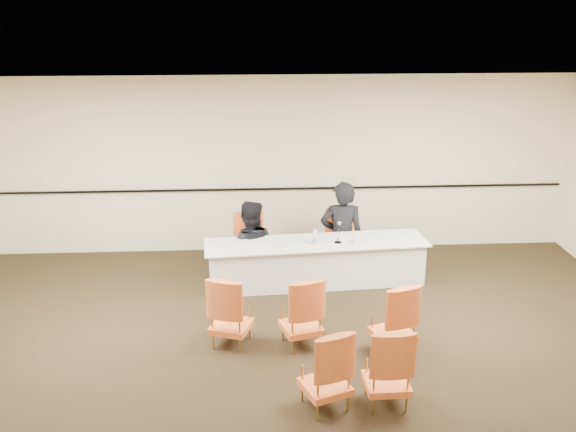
{
  "coord_description": "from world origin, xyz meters",
  "views": [
    {
      "loc": [
        -0.44,
        -6.48,
        4.15
      ],
      "look_at": [
        0.09,
        2.6,
        1.07
      ],
      "focal_mm": 40.0,
      "sensor_mm": 36.0,
      "label": 1
    }
  ],
  "objects_px": {
    "panelist_second_chair": "(250,245)",
    "aud_chair_front_right": "(394,318)",
    "panelist_second": "(250,253)",
    "coffee_cup": "(355,240)",
    "panelist_main": "(342,239)",
    "water_bottle": "(315,236)",
    "drinking_glass": "(317,242)",
    "aud_chair_front_left": "(231,310)",
    "aud_chair_front_mid": "(301,311)",
    "panelist_main_chair": "(342,240)",
    "microphone": "(338,234)",
    "aud_chair_back_mid": "(325,368)",
    "panel_table": "(316,263)",
    "aud_chair_back_right": "(387,365)"
  },
  "relations": [
    {
      "from": "panel_table",
      "to": "aud_chair_front_left",
      "type": "relative_size",
      "value": 3.54
    },
    {
      "from": "aud_chair_back_mid",
      "to": "aud_chair_back_right",
      "type": "relative_size",
      "value": 1.0
    },
    {
      "from": "aud_chair_front_mid",
      "to": "aud_chair_front_left",
      "type": "bearing_deg",
      "value": 158.75
    },
    {
      "from": "panelist_second",
      "to": "coffee_cup",
      "type": "distance_m",
      "value": 1.72
    },
    {
      "from": "panelist_second_chair",
      "to": "aud_chair_front_right",
      "type": "distance_m",
      "value": 3.08
    },
    {
      "from": "microphone",
      "to": "drinking_glass",
      "type": "distance_m",
      "value": 0.34
    },
    {
      "from": "aud_chair_back_mid",
      "to": "panelist_second_chair",
      "type": "bearing_deg",
      "value": 80.89
    },
    {
      "from": "aud_chair_back_mid",
      "to": "aud_chair_back_right",
      "type": "height_order",
      "value": "same"
    },
    {
      "from": "water_bottle",
      "to": "coffee_cup",
      "type": "distance_m",
      "value": 0.6
    },
    {
      "from": "panel_table",
      "to": "water_bottle",
      "type": "xyz_separation_m",
      "value": [
        -0.02,
        -0.07,
        0.45
      ]
    },
    {
      "from": "panelist_second",
      "to": "drinking_glass",
      "type": "height_order",
      "value": "panelist_second"
    },
    {
      "from": "microphone",
      "to": "drinking_glass",
      "type": "relative_size",
      "value": 2.96
    },
    {
      "from": "panelist_second",
      "to": "coffee_cup",
      "type": "bearing_deg",
      "value": 162.67
    },
    {
      "from": "panelist_main_chair",
      "to": "aud_chair_front_left",
      "type": "distance_m",
      "value": 2.9
    },
    {
      "from": "microphone",
      "to": "aud_chair_front_right",
      "type": "bearing_deg",
      "value": -64.74
    },
    {
      "from": "drinking_glass",
      "to": "aud_chair_front_mid",
      "type": "xyz_separation_m",
      "value": [
        -0.37,
        -1.72,
        -0.25
      ]
    },
    {
      "from": "aud_chair_front_left",
      "to": "aud_chair_front_mid",
      "type": "height_order",
      "value": "same"
    },
    {
      "from": "panelist_main_chair",
      "to": "coffee_cup",
      "type": "bearing_deg",
      "value": -85.14
    },
    {
      "from": "panelist_second_chair",
      "to": "aud_chair_back_mid",
      "type": "relative_size",
      "value": 1.0
    },
    {
      "from": "panelist_main",
      "to": "aud_chair_front_mid",
      "type": "relative_size",
      "value": 2.02
    },
    {
      "from": "panelist_second_chair",
      "to": "aud_chair_front_right",
      "type": "height_order",
      "value": "same"
    },
    {
      "from": "aud_chair_back_mid",
      "to": "panelist_main_chair",
      "type": "bearing_deg",
      "value": 58.06
    },
    {
      "from": "drinking_glass",
      "to": "aud_chair_back_mid",
      "type": "xyz_separation_m",
      "value": [
        -0.22,
        -3.03,
        -0.25
      ]
    },
    {
      "from": "aud_chair_front_left",
      "to": "panelist_second",
      "type": "bearing_deg",
      "value": 103.27
    },
    {
      "from": "panelist_second",
      "to": "water_bottle",
      "type": "xyz_separation_m",
      "value": [
        0.99,
        -0.52,
        0.45
      ]
    },
    {
      "from": "microphone",
      "to": "aud_chair_front_right",
      "type": "height_order",
      "value": "microphone"
    },
    {
      "from": "panelist_second",
      "to": "coffee_cup",
      "type": "relative_size",
      "value": 13.74
    },
    {
      "from": "microphone",
      "to": "water_bottle",
      "type": "relative_size",
      "value": 1.25
    },
    {
      "from": "panelist_main",
      "to": "panelist_second",
      "type": "relative_size",
      "value": 1.11
    },
    {
      "from": "panelist_second_chair",
      "to": "aud_chair_front_mid",
      "type": "distance_m",
      "value": 2.39
    },
    {
      "from": "panelist_second",
      "to": "panelist_main_chair",
      "type": "bearing_deg",
      "value": -174.28
    },
    {
      "from": "drinking_glass",
      "to": "aud_chair_back_right",
      "type": "distance_m",
      "value": 3.05
    },
    {
      "from": "water_bottle",
      "to": "aud_chair_front_mid",
      "type": "bearing_deg",
      "value": -101.12
    },
    {
      "from": "microphone",
      "to": "aud_chair_front_mid",
      "type": "height_order",
      "value": "microphone"
    },
    {
      "from": "panelist_second_chair",
      "to": "aud_chair_back_mid",
      "type": "xyz_separation_m",
      "value": [
        0.79,
        -3.61,
        0.0
      ]
    },
    {
      "from": "panelist_second",
      "to": "microphone",
      "type": "height_order",
      "value": "panelist_second"
    },
    {
      "from": "aud_chair_front_right",
      "to": "aud_chair_back_right",
      "type": "relative_size",
      "value": 1.0
    },
    {
      "from": "aud_chair_front_right",
      "to": "drinking_glass",
      "type": "bearing_deg",
      "value": 92.41
    },
    {
      "from": "panelist_second_chair",
      "to": "aud_chair_front_left",
      "type": "height_order",
      "value": "same"
    },
    {
      "from": "panel_table",
      "to": "water_bottle",
      "type": "relative_size",
      "value": 14.21
    },
    {
      "from": "coffee_cup",
      "to": "panelist_main",
      "type": "bearing_deg",
      "value": 99.25
    },
    {
      "from": "panel_table",
      "to": "aud_chair_front_mid",
      "type": "xyz_separation_m",
      "value": [
        -0.37,
        -1.86,
        0.14
      ]
    },
    {
      "from": "panelist_main",
      "to": "water_bottle",
      "type": "xyz_separation_m",
      "value": [
        -0.49,
        -0.63,
        0.29
      ]
    },
    {
      "from": "panelist_main",
      "to": "drinking_glass",
      "type": "xyz_separation_m",
      "value": [
        -0.47,
        -0.69,
        0.22
      ]
    },
    {
      "from": "aud_chair_back_right",
      "to": "microphone",
      "type": "bearing_deg",
      "value": 90.71
    },
    {
      "from": "drinking_glass",
      "to": "aud_chair_front_left",
      "type": "bearing_deg",
      "value": -127.21
    },
    {
      "from": "panelist_main_chair",
      "to": "drinking_glass",
      "type": "height_order",
      "value": "panelist_main_chair"
    },
    {
      "from": "panel_table",
      "to": "water_bottle",
      "type": "bearing_deg",
      "value": -112.33
    },
    {
      "from": "panelist_main_chair",
      "to": "microphone",
      "type": "height_order",
      "value": "microphone"
    },
    {
      "from": "panelist_second_chair",
      "to": "aud_chair_front_right",
      "type": "bearing_deg",
      "value": -59.84
    }
  ]
}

